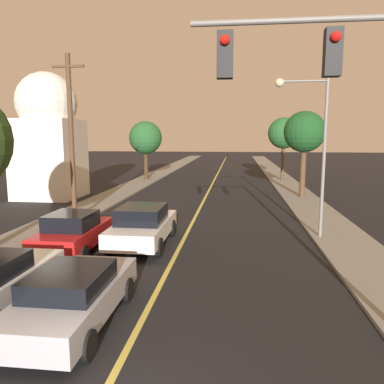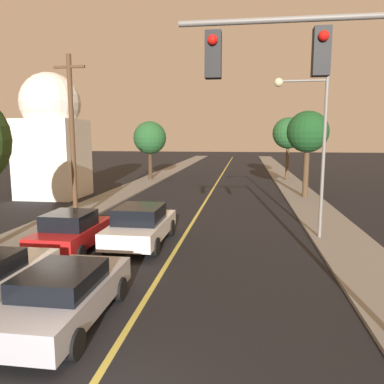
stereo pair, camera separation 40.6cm
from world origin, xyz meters
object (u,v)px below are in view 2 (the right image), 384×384
Objects in this scene: car_outer_lane_second at (71,232)px; tree_right_near at (288,133)px; utility_pole_left at (72,136)px; domed_building_left at (52,135)px; tree_left_far at (150,138)px; car_near_lane_second at (141,225)px; streetlamp_right at (311,134)px; traffic_signal_mast at (340,109)px; car_near_lane_front at (64,294)px; tree_right_far at (308,133)px.

tree_right_near is at bearing 66.49° from car_outer_lane_second.
domed_building_left is at bearing 124.64° from utility_pole_left.
tree_left_far is 0.65× the size of domed_building_left.
tree_right_near reaches higher than tree_left_far.
tree_left_far reaches higher than car_outer_lane_second.
car_near_lane_second is 0.71× the size of streetlamp_right.
tree_right_near is at bearing 70.50° from car_near_lane_second.
utility_pole_left is 0.94× the size of domed_building_left.
traffic_signal_mast is 0.77× the size of domed_building_left.
domed_building_left is at bearing 118.62° from car_near_lane_front.
utility_pole_left is 1.36× the size of tree_right_near.
utility_pole_left is at bearing 113.58° from car_outer_lane_second.
domed_building_left reaches higher than tree_right_near.
streetlamp_right is 1.10× the size of tree_right_near.
car_outer_lane_second is at bearing -127.93° from tree_right_far.
utility_pole_left is (-11.23, 1.89, -0.05)m from streetlamp_right.
car_near_lane_front is 0.66× the size of streetlamp_right.
tree_left_far is 16.46m from tree_right_far.
tree_right_far is 0.68× the size of domed_building_left.
car_near_lane_front is 6.49m from car_near_lane_second.
tree_left_far is (-0.72, 18.25, -0.22)m from utility_pole_left.
traffic_signal_mast is at bearing -95.84° from streetlamp_right.
tree_right_far is at bearing 81.72° from streetlamp_right.
traffic_signal_mast is (5.89, -0.01, 4.16)m from car_near_lane_front.
traffic_signal_mast is at bearing -97.22° from tree_right_far.
tree_left_far is (-5.21, 28.38, 3.44)m from car_near_lane_front.
car_outer_lane_second is 0.60× the size of streetlamp_right.
tree_right_near is at bearing 4.77° from tree_left_far.
tree_right_near reaches higher than tree_right_far.
tree_right_far is (8.30, 18.99, 3.87)m from car_near_lane_front.
tree_left_far is at bearing -175.23° from tree_right_near.
car_near_lane_second is at bearing -39.09° from utility_pole_left.
tree_left_far is at bearing 120.67° from streetlamp_right.
tree_right_near is at bearing 56.85° from utility_pole_left.
streetlamp_right reaches higher than tree_right_near.
streetlamp_right reaches higher than car_near_lane_second.
car_outer_lane_second is (-2.38, 5.29, 0.05)m from car_near_lane_front.
domed_building_left is at bearing 150.80° from streetlamp_right.
utility_pole_left reaches higher than tree_right_far.
car_near_lane_second is at bearing -165.34° from streetlamp_right.
traffic_signal_mast is 1.02× the size of streetlamp_right.
streetlamp_right is 21.30m from tree_right_near.
domed_building_left is (-4.93, 7.14, 0.08)m from utility_pole_left.
car_outer_lane_second is at bearing -153.38° from car_near_lane_second.
car_outer_lane_second is 0.45× the size of domed_building_left.
utility_pole_left is 15.56m from tree_right_far.
car_near_lane_front is at bearing -113.60° from tree_right_far.
streetlamp_right is 10.86m from tree_right_far.
tree_right_far is 17.81m from domed_building_left.
domed_building_left is (-16.16, 9.03, 0.03)m from streetlamp_right.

